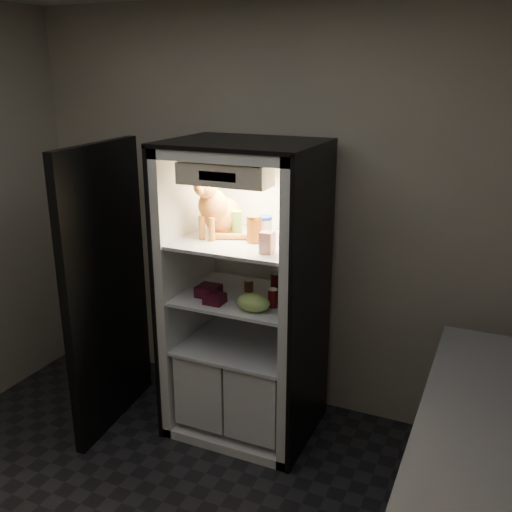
{
  "coord_description": "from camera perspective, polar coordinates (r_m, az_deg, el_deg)",
  "views": [
    {
      "loc": [
        1.42,
        -1.62,
        2.24
      ],
      "look_at": [
        0.09,
        1.32,
        1.2
      ],
      "focal_mm": 40.0,
      "sensor_mm": 36.0,
      "label": 1
    }
  ],
  "objects": [
    {
      "name": "room_shell",
      "position": [
        2.25,
        -16.2,
        1.02
      ],
      "size": [
        3.6,
        3.6,
        3.6
      ],
      "color": "white",
      "rests_on": "floor"
    },
    {
      "name": "parmesan_shaker",
      "position": [
        3.45,
        -1.91,
        3.21
      ],
      "size": [
        0.06,
        0.06,
        0.16
      ],
      "color": "#258A36",
      "rests_on": "refrigerator"
    },
    {
      "name": "pepper_jar",
      "position": [
        3.34,
        3.95,
        2.99
      ],
      "size": [
        0.12,
        0.12,
        0.2
      ],
      "color": "maroon",
      "rests_on": "refrigerator"
    },
    {
      "name": "soda_can_c",
      "position": [
        3.32,
        1.71,
        -4.22
      ],
      "size": [
        0.06,
        0.06,
        0.11
      ],
      "color": "black",
      "rests_on": "refrigerator"
    },
    {
      "name": "fridge_door",
      "position": [
        3.76,
        -14.73,
        -3.45
      ],
      "size": [
        0.16,
        0.87,
        1.85
      ],
      "rotation": [
        0.0,
        0.0,
        0.11
      ],
      "color": "black",
      "rests_on": "floor"
    },
    {
      "name": "berry_box_left",
      "position": [
        3.5,
        -4.77,
        -3.49
      ],
      "size": [
        0.13,
        0.13,
        0.07
      ],
      "primitive_type": "cube",
      "color": "#4B0C1E",
      "rests_on": "refrigerator"
    },
    {
      "name": "soda_can_b",
      "position": [
        3.44,
        3.13,
        -3.3
      ],
      "size": [
        0.07,
        0.07,
        0.13
      ],
      "color": "black",
      "rests_on": "refrigerator"
    },
    {
      "name": "tabby_cat",
      "position": [
        3.48,
        -3.83,
        4.69
      ],
      "size": [
        0.36,
        0.42,
        0.44
      ],
      "rotation": [
        0.0,
        0.0,
        -0.08
      ],
      "color": "#BA5C17",
      "rests_on": "refrigerator"
    },
    {
      "name": "mayo_tub",
      "position": [
        3.43,
        0.81,
        2.9
      ],
      "size": [
        0.1,
        0.1,
        0.14
      ],
      "color": "white",
      "rests_on": "refrigerator"
    },
    {
      "name": "grape_bag",
      "position": [
        3.27,
        -0.28,
        -4.69
      ],
      "size": [
        0.2,
        0.14,
        0.1
      ],
      "primitive_type": "ellipsoid",
      "color": "#8FC15A",
      "rests_on": "refrigerator"
    },
    {
      "name": "salsa_jar",
      "position": [
        3.34,
        -0.19,
        2.71
      ],
      "size": [
        0.09,
        0.09,
        0.16
      ],
      "color": "maroon",
      "rests_on": "refrigerator"
    },
    {
      "name": "cream_carton",
      "position": [
        3.14,
        1.13,
        1.36
      ],
      "size": [
        0.07,
        0.07,
        0.12
      ],
      "primitive_type": "cube",
      "color": "white",
      "rests_on": "refrigerator"
    },
    {
      "name": "condiment_jar",
      "position": [
        3.56,
        -0.73,
        -2.94
      ],
      "size": [
        0.06,
        0.06,
        0.08
      ],
      "color": "#562F18",
      "rests_on": "refrigerator"
    },
    {
      "name": "refrigerator",
      "position": [
        3.63,
        -0.91,
        -5.73
      ],
      "size": [
        0.9,
        0.72,
        1.88
      ],
      "color": "white",
      "rests_on": "floor"
    },
    {
      "name": "berry_box_right",
      "position": [
        3.39,
        -4.14,
        -4.29
      ],
      "size": [
        0.11,
        0.11,
        0.06
      ],
      "primitive_type": "cube",
      "color": "#4B0C1E",
      "rests_on": "refrigerator"
    },
    {
      "name": "soda_can_a",
      "position": [
        3.56,
        1.98,
        -2.61
      ],
      "size": [
        0.06,
        0.06,
        0.12
      ],
      "color": "black",
      "rests_on": "refrigerator"
    }
  ]
}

